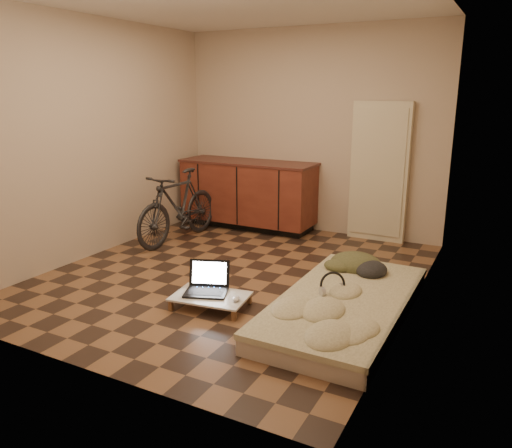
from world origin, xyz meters
The scene contains 10 objects.
room_shell centered at (0.00, 0.00, 1.30)m, with size 3.50×4.00×2.60m.
cabinets centered at (-0.75, 1.70, 0.47)m, with size 1.84×0.62×0.91m.
appliance_panel centered at (0.95, 1.94, 0.85)m, with size 0.70×0.10×1.70m, color beige.
bicycle centered at (-1.20, 0.73, 0.49)m, with size 0.44×1.50×0.97m, color black.
futon centered at (1.30, -0.39, 0.09)m, with size 0.97×2.01×0.17m.
clothing_pile centered at (1.21, 0.32, 0.28)m, with size 0.52×0.43×0.21m, color #404226, non-canonical shape.
headphones centered at (1.18, -0.37, 0.26)m, with size 0.25×0.23×0.17m, color black, non-canonical shape.
lap_desk centered at (0.22, -0.76, 0.09)m, with size 0.69×0.50×0.11m.
laptop centered at (0.14, -0.69, 0.16)m, with size 0.45×0.43×0.25m.
mouse centered at (0.47, -0.75, 0.13)m, with size 0.06×0.11×0.04m, color silver.
Camera 1 is at (2.42, -4.12, 1.82)m, focal length 35.00 mm.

